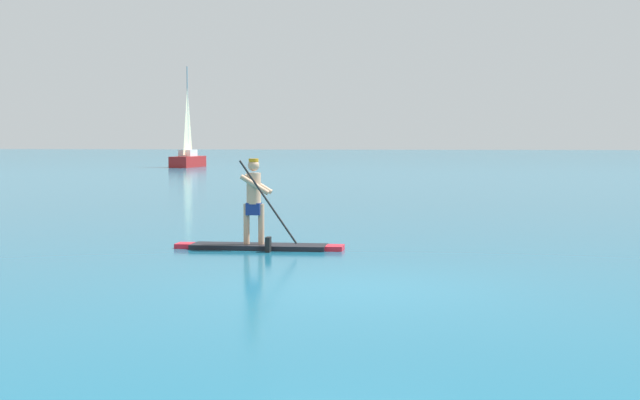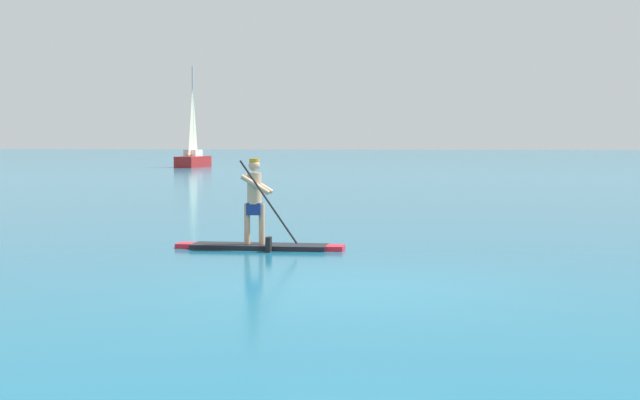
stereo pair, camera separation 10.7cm
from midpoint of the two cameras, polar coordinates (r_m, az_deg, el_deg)
ground at (r=12.39m, az=1.86°, el=-5.47°), size 440.00×440.00×0.00m
paddleboarder_mid_center at (r=16.91m, az=-4.00°, el=-1.76°), size 3.11×0.90×1.70m
sailboat_left_horizon at (r=72.47m, az=-8.16°, el=2.76°), size 1.46×5.18×7.75m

